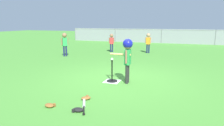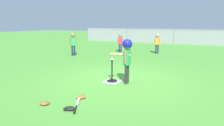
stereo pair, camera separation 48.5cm
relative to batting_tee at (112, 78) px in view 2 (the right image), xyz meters
name	(u,v)px [view 2 (the right image)]	position (x,y,z in m)	size (l,w,h in m)	color
ground_plane	(120,79)	(0.14, 0.30, -0.10)	(60.00, 60.00, 0.00)	#478C33
home_plate	(112,81)	(0.00, 0.00, -0.09)	(0.44, 0.44, 0.01)	white
batting_tee	(112,78)	(0.00, 0.00, 0.00)	(0.32, 0.32, 0.63)	black
baseball_on_tee	(112,59)	(0.00, 0.00, 0.57)	(0.07, 0.07, 0.07)	white
batter_child	(127,52)	(0.46, -0.01, 0.80)	(0.65, 0.36, 1.26)	#262626
fielder_near_left	(73,41)	(-3.73, 3.44, 0.66)	(0.26, 0.27, 1.18)	#191E4C
fielder_deep_center	(120,40)	(-2.02, 5.64, 0.58)	(0.30, 0.21, 1.05)	#191E4C
fielder_deep_left	(157,41)	(0.03, 5.95, 0.61)	(0.33, 0.22, 1.10)	#191E4C
spare_bat_silver	(77,103)	(0.05, -1.88, -0.07)	(0.36, 0.65, 0.06)	silver
glove_by_plate	(44,103)	(-0.59, -2.16, -0.06)	(0.26, 0.22, 0.07)	brown
glove_near_bats	(70,108)	(0.06, -2.16, -0.06)	(0.23, 0.18, 0.07)	black
glove_tossed_aside	(81,97)	(-0.08, -1.54, -0.06)	(0.26, 0.27, 0.07)	brown
outfield_fence	(174,36)	(0.14, 11.81, 0.52)	(16.06, 0.06, 1.15)	slate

